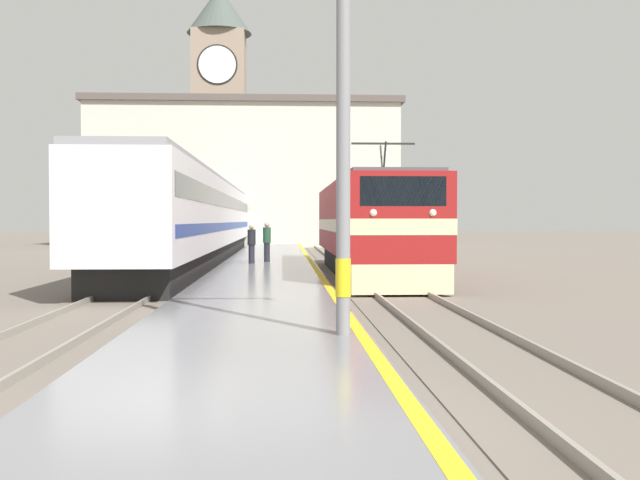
{
  "coord_description": "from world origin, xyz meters",
  "views": [
    {
      "loc": [
        0.58,
        -7.37,
        2.07
      ],
      "look_at": [
        1.92,
        19.27,
        1.37
      ],
      "focal_mm": 42.0,
      "sensor_mm": 36.0,
      "label": 1
    }
  ],
  "objects_px": {
    "person_on_platform": "(267,241)",
    "second_waiting_passenger": "(252,243)",
    "clock_tower": "(220,105)",
    "catenary_mast": "(351,100)",
    "passenger_train": "(211,218)",
    "locomotive_train": "(369,227)"
  },
  "relations": [
    {
      "from": "passenger_train",
      "to": "second_waiting_passenger",
      "type": "xyz_separation_m",
      "value": [
        2.81,
        -12.02,
        -1.07
      ]
    },
    {
      "from": "passenger_train",
      "to": "clock_tower",
      "type": "xyz_separation_m",
      "value": [
        -1.91,
        29.13,
        10.95
      ]
    },
    {
      "from": "passenger_train",
      "to": "second_waiting_passenger",
      "type": "bearing_deg",
      "value": -76.84
    },
    {
      "from": "person_on_platform",
      "to": "second_waiting_passenger",
      "type": "xyz_separation_m",
      "value": [
        -0.61,
        -1.33,
        -0.05
      ]
    },
    {
      "from": "clock_tower",
      "to": "second_waiting_passenger",
      "type": "bearing_deg",
      "value": -83.45
    },
    {
      "from": "locomotive_train",
      "to": "person_on_platform",
      "type": "distance_m",
      "value": 6.36
    },
    {
      "from": "catenary_mast",
      "to": "clock_tower",
      "type": "relative_size",
      "value": 0.3
    },
    {
      "from": "person_on_platform",
      "to": "clock_tower",
      "type": "distance_m",
      "value": 41.92
    },
    {
      "from": "locomotive_train",
      "to": "second_waiting_passenger",
      "type": "distance_m",
      "value": 5.84
    },
    {
      "from": "catenary_mast",
      "to": "second_waiting_passenger",
      "type": "bearing_deg",
      "value": 96.85
    },
    {
      "from": "locomotive_train",
      "to": "catenary_mast",
      "type": "bearing_deg",
      "value": -97.6
    },
    {
      "from": "passenger_train",
      "to": "catenary_mast",
      "type": "height_order",
      "value": "catenary_mast"
    },
    {
      "from": "clock_tower",
      "to": "locomotive_train",
      "type": "bearing_deg",
      "value": -78.37
    },
    {
      "from": "catenary_mast",
      "to": "person_on_platform",
      "type": "relative_size",
      "value": 4.22
    },
    {
      "from": "catenary_mast",
      "to": "person_on_platform",
      "type": "distance_m",
      "value": 21.25
    },
    {
      "from": "locomotive_train",
      "to": "passenger_train",
      "type": "xyz_separation_m",
      "value": [
        -7.31,
        15.69,
        0.36
      ]
    },
    {
      "from": "second_waiting_passenger",
      "to": "catenary_mast",
      "type": "bearing_deg",
      "value": -83.15
    },
    {
      "from": "catenary_mast",
      "to": "clock_tower",
      "type": "bearing_deg",
      "value": 96.65
    },
    {
      "from": "catenary_mast",
      "to": "passenger_train",
      "type": "bearing_deg",
      "value": 99.28
    },
    {
      "from": "locomotive_train",
      "to": "passenger_train",
      "type": "height_order",
      "value": "locomotive_train"
    },
    {
      "from": "second_waiting_passenger",
      "to": "clock_tower",
      "type": "relative_size",
      "value": 0.07
    },
    {
      "from": "passenger_train",
      "to": "person_on_platform",
      "type": "xyz_separation_m",
      "value": [
        3.42,
        -10.69,
        -1.01
      ]
    }
  ]
}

